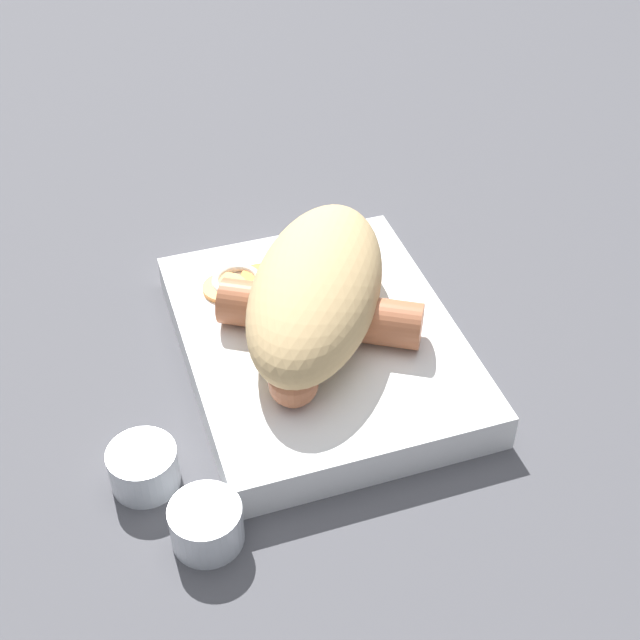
% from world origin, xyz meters
% --- Properties ---
extents(ground_plane, '(3.00, 3.00, 0.00)m').
position_xyz_m(ground_plane, '(0.00, 0.00, 0.00)').
color(ground_plane, '#4C4C51').
extents(food_tray, '(0.23, 0.19, 0.03)m').
position_xyz_m(food_tray, '(0.00, 0.00, 0.01)').
color(food_tray, white).
rests_on(food_tray, ground_plane).
extents(bread_roll, '(0.20, 0.17, 0.06)m').
position_xyz_m(bread_roll, '(0.01, -0.00, 0.06)').
color(bread_roll, tan).
rests_on(bread_roll, food_tray).
extents(sausage, '(0.15, 0.14, 0.03)m').
position_xyz_m(sausage, '(0.00, 0.00, 0.04)').
color(sausage, '#B26642').
rests_on(sausage, food_tray).
extents(pickled_veggies, '(0.05, 0.07, 0.01)m').
position_xyz_m(pickled_veggies, '(0.06, 0.04, 0.03)').
color(pickled_veggies, '#F99E4C').
rests_on(pickled_veggies, food_tray).
extents(condiment_cup_near, '(0.04, 0.04, 0.03)m').
position_xyz_m(condiment_cup_near, '(-0.07, 0.14, 0.01)').
color(condiment_cup_near, silver).
rests_on(condiment_cup_near, ground_plane).
extents(condiment_cup_far, '(0.04, 0.04, 0.03)m').
position_xyz_m(condiment_cup_far, '(-0.12, 0.11, 0.01)').
color(condiment_cup_far, silver).
rests_on(condiment_cup_far, ground_plane).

